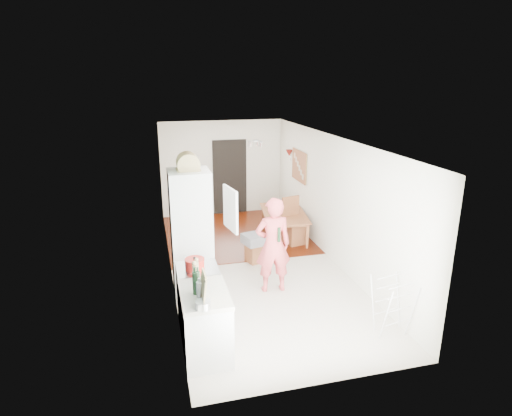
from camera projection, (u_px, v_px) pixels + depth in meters
name	position (u px, v px, depth m)	size (l,w,h in m)	color
room_shell	(254.00, 205.00, 8.07)	(3.20, 7.00, 2.50)	white
floor	(254.00, 266.00, 8.44)	(3.20, 7.00, 0.01)	beige
wood_floor_overlay	(235.00, 233.00, 10.15)	(3.20, 3.30, 0.01)	#591C06
sage_wall_panel	(174.00, 212.00, 5.67)	(0.02, 3.00, 1.30)	gray
tile_splashback	(181.00, 278.00, 5.36)	(0.02, 1.90, 0.50)	black
doorway_recess	(230.00, 177.00, 11.41)	(0.90, 0.04, 2.00)	black
base_cabinet	(206.00, 325.00, 5.64)	(0.60, 0.90, 0.86)	silver
worktop	(204.00, 294.00, 5.51)	(0.62, 0.92, 0.06)	beige
range_cooker	(199.00, 297.00, 6.34)	(0.60, 0.60, 0.88)	silver
cooker_top	(197.00, 269.00, 6.20)	(0.60, 0.60, 0.04)	silver
fridge_housing	(191.00, 234.00, 7.10)	(0.66, 0.66, 2.15)	silver
fridge_door	(230.00, 209.00, 6.83)	(0.56, 0.04, 0.70)	silver
fridge_interior	(209.00, 205.00, 7.03)	(0.02, 0.52, 0.66)	white
pinboard	(299.00, 166.00, 10.11)	(0.03, 0.90, 0.70)	tan
pinboard_frame	(299.00, 166.00, 10.11)	(0.01, 0.94, 0.74)	#985B33
wall_sconce	(289.00, 153.00, 10.65)	(0.18, 0.18, 0.16)	maroon
person	(273.00, 237.00, 7.20)	(0.72, 0.47, 1.98)	#E9555A
dining_table	(285.00, 227.00, 9.87)	(1.44, 0.80, 0.51)	#985B33
dining_chair	(295.00, 221.00, 9.44)	(0.44, 0.44, 1.04)	#985B33
stool	(255.00, 252.00, 8.57)	(0.30, 0.30, 0.40)	#985B33
grey_drape	(255.00, 239.00, 8.46)	(0.42, 0.42, 0.19)	gray
drying_rack	(392.00, 307.00, 6.12)	(0.43, 0.39, 0.85)	silver
bread_bin	(188.00, 164.00, 6.78)	(0.38, 0.36, 0.20)	#D8BE7F
red_casserole	(195.00, 264.00, 6.12)	(0.29, 0.29, 0.17)	red
steel_pan	(203.00, 305.00, 5.10)	(0.19, 0.19, 0.09)	silver
held_bottle	(279.00, 235.00, 7.09)	(0.05, 0.05, 0.25)	#1B3B1F
bottle_a	(195.00, 283.00, 5.41)	(0.07, 0.07, 0.30)	#1B3B1F
bottle_b	(198.00, 281.00, 5.52)	(0.06, 0.06, 0.26)	#1B3B1F
bottle_c	(200.00, 290.00, 5.34)	(0.09, 0.09, 0.21)	silver
pepper_mill_front	(195.00, 273.00, 5.78)	(0.06, 0.06, 0.22)	#D8BE7F
pepper_mill_back	(197.00, 268.00, 5.95)	(0.05, 0.05, 0.20)	#D8BE7F
chopping_boards	(203.00, 288.00, 5.20)	(0.04, 0.28, 0.38)	#D8BE7F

